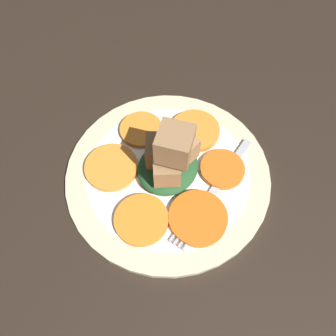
% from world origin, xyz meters
% --- Properties ---
extents(table_slab, '(1.20, 1.20, 0.02)m').
position_xyz_m(table_slab, '(0.00, 0.00, 0.01)').
color(table_slab, black).
rests_on(table_slab, ground).
extents(plate, '(0.29, 0.29, 0.01)m').
position_xyz_m(plate, '(0.00, 0.00, 0.03)').
color(plate, beige).
rests_on(plate, table_slab).
extents(carrot_slice_0, '(0.08, 0.08, 0.01)m').
position_xyz_m(carrot_slice_0, '(-0.04, -0.07, 0.04)').
color(carrot_slice_0, orange).
rests_on(carrot_slice_0, plate).
extents(carrot_slice_1, '(0.06, 0.06, 0.01)m').
position_xyz_m(carrot_slice_1, '(0.04, -0.07, 0.04)').
color(carrot_slice_1, orange).
rests_on(carrot_slice_1, plate).
extents(carrot_slice_2, '(0.08, 0.08, 0.01)m').
position_xyz_m(carrot_slice_2, '(0.08, 0.00, 0.04)').
color(carrot_slice_2, orange).
rests_on(carrot_slice_2, plate).
extents(carrot_slice_3, '(0.06, 0.06, 0.01)m').
position_xyz_m(carrot_slice_3, '(0.04, 0.07, 0.04)').
color(carrot_slice_3, orange).
rests_on(carrot_slice_3, plate).
extents(carrot_slice_4, '(0.08, 0.08, 0.01)m').
position_xyz_m(carrot_slice_4, '(-0.04, 0.07, 0.04)').
color(carrot_slice_4, orange).
rests_on(carrot_slice_4, plate).
extents(carrot_slice_5, '(0.07, 0.07, 0.01)m').
position_xyz_m(carrot_slice_5, '(-0.08, -0.01, 0.04)').
color(carrot_slice_5, orange).
rests_on(carrot_slice_5, plate).
extents(center_pile, '(0.09, 0.08, 0.11)m').
position_xyz_m(center_pile, '(-0.00, -0.00, 0.07)').
color(center_pile, '#235128').
rests_on(center_pile, plate).
extents(fork, '(0.20, 0.03, 0.00)m').
position_xyz_m(fork, '(0.00, -0.07, 0.03)').
color(fork, '#B2B2B7').
rests_on(fork, plate).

